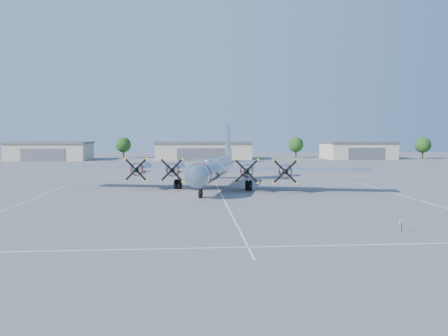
{
  "coord_description": "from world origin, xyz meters",
  "views": [
    {
      "loc": [
        -3.76,
        -50.1,
        7.41
      ],
      "look_at": [
        0.45,
        4.98,
        3.2
      ],
      "focal_mm": 35.0,
      "sensor_mm": 36.0,
      "label": 1
    }
  ],
  "objects": [
    {
      "name": "tree_far_east",
      "position": [
        68.0,
        80.0,
        4.22
      ],
      "size": [
        4.8,
        4.8,
        6.64
      ],
      "color": "#382619",
      "rests_on": "ground"
    },
    {
      "name": "hangar_center",
      "position": [
        0.0,
        81.96,
        2.71
      ],
      "size": [
        28.6,
        14.6,
        5.4
      ],
      "color": "#C3B89B",
      "rests_on": "ground"
    },
    {
      "name": "parking_lines",
      "position": [
        0.0,
        -1.75,
        0.01
      ],
      "size": [
        60.0,
        50.08,
        0.01
      ],
      "color": "silver",
      "rests_on": "ground"
    },
    {
      "name": "hangar_west",
      "position": [
        -45.0,
        81.96,
        2.71
      ],
      "size": [
        22.6,
        14.6,
        5.4
      ],
      "color": "#C3B89B",
      "rests_on": "ground"
    },
    {
      "name": "main_bomber_b29",
      "position": [
        -0.38,
        10.27,
        0.0
      ],
      "size": [
        46.85,
        37.14,
        9.16
      ],
      "primitive_type": null,
      "rotation": [
        0.0,
        0.0,
        -0.23
      ],
      "color": "silver",
      "rests_on": "ground"
    },
    {
      "name": "tree_west",
      "position": [
        -25.0,
        90.0,
        4.22
      ],
      "size": [
        4.8,
        4.8,
        6.64
      ],
      "color": "#382619",
      "rests_on": "ground"
    },
    {
      "name": "info_placard",
      "position": [
        12.26,
        -18.43,
        0.69
      ],
      "size": [
        0.5,
        0.19,
        0.98
      ],
      "rotation": [
        0.0,
        0.0,
        0.32
      ],
      "color": "black",
      "rests_on": "ground"
    },
    {
      "name": "hangar_east",
      "position": [
        48.0,
        81.96,
        2.71
      ],
      "size": [
        20.6,
        14.6,
        5.4
      ],
      "color": "#C3B89B",
      "rests_on": "ground"
    },
    {
      "name": "ground",
      "position": [
        0.0,
        0.0,
        0.0
      ],
      "size": [
        260.0,
        260.0,
        0.0
      ],
      "primitive_type": "plane",
      "color": "#5C5C5F",
      "rests_on": "ground"
    },
    {
      "name": "tree_east",
      "position": [
        30.0,
        88.0,
        4.22
      ],
      "size": [
        4.8,
        4.8,
        6.64
      ],
      "color": "#382619",
      "rests_on": "ground"
    }
  ]
}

